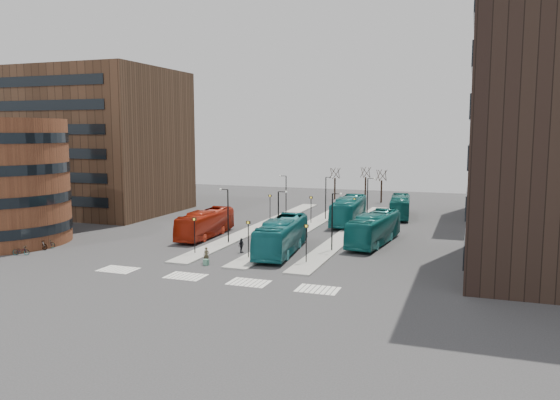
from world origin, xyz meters
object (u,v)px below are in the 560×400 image
(commuter_b, at_px, (241,245))
(bicycle_mid, at_px, (40,245))
(suitcase, at_px, (206,262))
(red_bus, at_px, (206,224))
(teal_bus_a, at_px, (282,236))
(commuter_a, at_px, (189,237))
(bicycle_far, at_px, (46,244))
(teal_bus_c, at_px, (374,229))
(bicycle_near, at_px, (21,251))
(commuter_c, at_px, (288,241))
(teal_bus_b, at_px, (349,210))
(traveller, at_px, (206,255))
(teal_bus_d, at_px, (400,207))

(commuter_b, xyz_separation_m, bicycle_mid, (-20.85, -5.96, -0.24))
(suitcase, bearing_deg, red_bus, 132.16)
(teal_bus_a, xyz_separation_m, commuter_a, (-11.12, 0.44, -0.98))
(suitcase, distance_m, red_bus, 14.35)
(red_bus, relative_size, commuter_a, 7.07)
(teal_bus_a, height_order, bicycle_far, teal_bus_a)
(bicycle_far, bearing_deg, bicycle_mid, 155.61)
(teal_bus_c, distance_m, bicycle_near, 37.61)
(red_bus, distance_m, commuter_c, 11.69)
(teal_bus_b, bearing_deg, teal_bus_c, -68.61)
(commuter_a, bearing_deg, bicycle_near, 60.01)
(commuter_a, bearing_deg, teal_bus_c, -136.64)
(suitcase, height_order, teal_bus_a, teal_bus_a)
(bicycle_near, relative_size, bicycle_mid, 0.97)
(bicycle_near, bearing_deg, traveller, -100.58)
(commuter_a, height_order, commuter_c, commuter_a)
(suitcase, relative_size, commuter_a, 0.36)
(suitcase, bearing_deg, bicycle_far, -168.10)
(traveller, height_order, commuter_b, commuter_b)
(teal_bus_b, height_order, commuter_a, teal_bus_b)
(traveller, relative_size, commuter_c, 0.94)
(red_bus, bearing_deg, teal_bus_c, 5.42)
(suitcase, xyz_separation_m, teal_bus_c, (13.21, 15.33, 1.45))
(traveller, bearing_deg, commuter_a, 116.76)
(teal_bus_c, xyz_separation_m, bicycle_far, (-33.09, -14.34, -1.24))
(teal_bus_c, bearing_deg, teal_bus_d, 95.78)
(bicycle_far, bearing_deg, teal_bus_b, -69.88)
(suitcase, bearing_deg, bicycle_near, -158.08)
(teal_bus_b, height_order, commuter_c, teal_bus_b)
(suitcase, bearing_deg, commuter_a, 142.55)
(traveller, bearing_deg, suitcase, -77.30)
(commuter_b, relative_size, bicycle_far, 0.82)
(red_bus, relative_size, commuter_c, 7.09)
(teal_bus_b, xyz_separation_m, teal_bus_c, (5.68, -12.60, -0.09))
(suitcase, distance_m, traveller, 1.09)
(teal_bus_a, distance_m, teal_bus_d, 29.69)
(commuter_c, xyz_separation_m, bicycle_mid, (-24.66, -9.89, -0.28))
(suitcase, relative_size, commuter_c, 0.36)
(commuter_c, distance_m, bicycle_far, 26.27)
(teal_bus_c, xyz_separation_m, traveller, (-13.62, -14.44, -0.97))
(suitcase, distance_m, commuter_a, 10.10)
(bicycle_near, bearing_deg, suitcase, -103.29)
(suitcase, bearing_deg, teal_bus_c, 63.99)
(teal_bus_d, relative_size, bicycle_far, 6.03)
(teal_bus_a, relative_size, teal_bus_b, 0.98)
(commuter_b, bearing_deg, bicycle_mid, 117.22)
(suitcase, xyz_separation_m, teal_bus_a, (4.93, 7.53, 1.50))
(red_bus, height_order, bicycle_far, red_bus)
(bicycle_mid, bearing_deg, commuter_a, -64.78)
(teal_bus_c, relative_size, teal_bus_d, 1.09)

